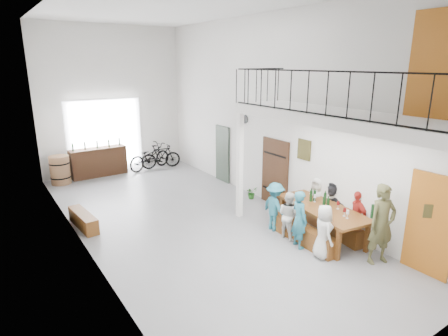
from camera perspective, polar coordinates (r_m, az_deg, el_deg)
floor at (r=10.27m, az=-5.11°, el=-8.05°), size 12.00×12.00×0.00m
room_walls at (r=9.41m, az=-5.64°, el=12.15°), size 12.00×12.00×12.00m
gateway_portal at (r=15.03m, az=-17.65°, el=4.55°), size 2.80×0.08×2.80m
right_wall_decor at (r=9.90m, az=13.90°, el=1.30°), size 0.07×8.28×5.07m
balcony at (r=8.32m, az=17.46°, el=6.94°), size 1.52×5.62×4.00m
tasting_table at (r=9.39m, az=14.73°, el=-6.20°), size 1.34×2.58×0.79m
bench_inner at (r=9.18m, az=11.94°, el=-9.84°), size 0.39×1.92×0.44m
bench_wall at (r=9.84m, az=15.96°, el=-8.28°), size 0.56×1.99×0.45m
tableware at (r=9.35m, az=14.91°, el=-4.80°), size 0.35×1.43×0.35m
side_bench at (r=10.46m, az=-20.65°, el=-7.42°), size 0.43×1.44×0.40m
oak_barrel at (r=14.32m, az=-23.71°, el=-0.28°), size 0.68×0.68×1.01m
serving_counter at (r=14.84m, az=-18.57°, el=0.90°), size 2.04×0.61×1.07m
counter_bottles at (r=14.68m, az=-18.79°, el=3.44°), size 1.79×0.14×0.28m
guest_left_a at (r=8.49m, az=14.91°, el=-9.36°), size 0.58×0.70×1.22m
guest_left_b at (r=8.80m, az=11.41°, el=-7.66°), size 0.43×0.56×1.37m
guest_left_c at (r=9.24m, az=9.82°, el=-7.07°), size 0.48×0.60×1.17m
guest_left_d at (r=9.58m, az=7.76°, el=-5.86°), size 0.51×0.84×1.26m
guest_right_a at (r=9.51m, az=19.52°, el=-6.88°), size 0.49×0.78×1.24m
guest_right_b at (r=9.96m, az=16.23°, el=-5.48°), size 0.70×1.23×1.26m
guest_right_c at (r=10.24m, az=13.93°, el=-4.80°), size 0.45×0.64×1.24m
host_standing at (r=8.58m, az=22.91°, el=-7.91°), size 0.72×0.57×1.75m
potted_plant at (r=11.82m, az=4.21°, el=-3.76°), size 0.37×0.33×0.38m
bicycle_near at (r=15.23m, az=-11.28°, el=1.72°), size 2.08×1.23×1.03m
bicycle_far at (r=15.31m, az=-9.62°, el=1.75°), size 1.66×0.74×0.97m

